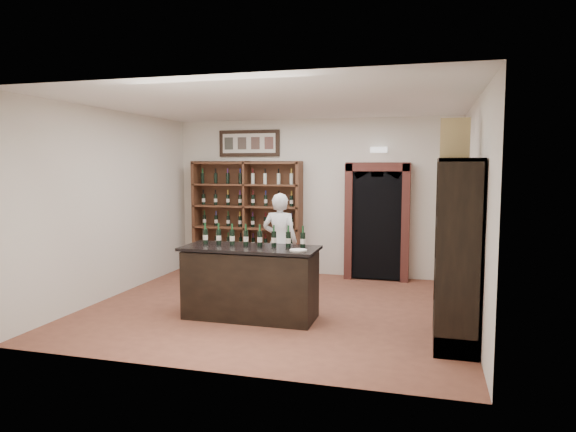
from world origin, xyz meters
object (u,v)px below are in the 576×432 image
object	(u,v)px
counter_bottle_0	(205,236)
side_cabinet	(459,281)
wine_crate	(455,139)
shopkeeper	(280,242)
tasting_counter	(250,283)
wine_shelf	(247,217)

from	to	relation	value
counter_bottle_0	side_cabinet	distance (m)	3.49
side_cabinet	wine_crate	xyz separation A→B (m)	(-0.07, 0.40, 1.69)
side_cabinet	shopkeeper	world-z (taller)	side_cabinet
side_cabinet	tasting_counter	bearing A→B (deg)	173.72
side_cabinet	wine_shelf	bearing A→B (deg)	139.79
tasting_counter	counter_bottle_0	distance (m)	0.95
tasting_counter	shopkeeper	bearing A→B (deg)	92.07
shopkeeper	wine_crate	xyz separation A→B (m)	(2.71, -1.57, 1.62)
counter_bottle_0	wine_shelf	bearing A→B (deg)	97.67
counter_bottle_0	shopkeeper	xyz separation A→B (m)	(0.66, 1.56, -0.28)
tasting_counter	wine_crate	distance (m)	3.29
wine_shelf	wine_crate	world-z (taller)	wine_crate
side_cabinet	wine_crate	world-z (taller)	wine_crate
counter_bottle_0	wine_crate	world-z (taller)	wine_crate
counter_bottle_0	side_cabinet	bearing A→B (deg)	-6.84
side_cabinet	shopkeeper	distance (m)	3.41
wine_crate	wine_shelf	bearing A→B (deg)	145.34
shopkeeper	wine_crate	bearing A→B (deg)	150.17
tasting_counter	side_cabinet	size ratio (longest dim) A/B	0.85
wine_shelf	side_cabinet	distance (m)	5.02
wine_crate	tasting_counter	bearing A→B (deg)	-175.44
counter_bottle_0	shopkeeper	size ratio (longest dim) A/B	0.18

